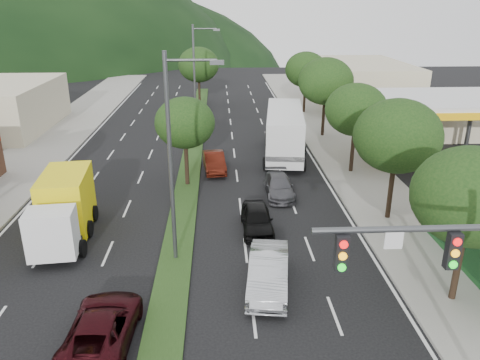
{
  "coord_description": "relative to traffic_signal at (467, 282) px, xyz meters",
  "views": [
    {
      "loc": [
        2.22,
        -12.32,
        11.89
      ],
      "look_at": [
        3.37,
        12.13,
        2.56
      ],
      "focal_mm": 35.0,
      "sensor_mm": 36.0,
      "label": 1
    }
  ],
  "objects": [
    {
      "name": "motorhome",
      "position": [
        -1.47,
        25.85,
        -2.61
      ],
      "size": [
        4.18,
        10.22,
        3.81
      ],
      "rotation": [
        0.0,
        0.0,
        -0.12
      ],
      "color": "silver",
      "rests_on": "ground"
    },
    {
      "name": "tree_r_d",
      "position": [
        2.97,
        31.54,
        0.54
      ],
      "size": [
        5.0,
        5.0,
        7.17
      ],
      "color": "black",
      "rests_on": "sidewalk_right"
    },
    {
      "name": "traffic_signal",
      "position": [
        0.0,
        0.0,
        0.0
      ],
      "size": [
        6.12,
        0.4,
        7.0
      ],
      "color": "#47494C",
      "rests_on": "ground"
    },
    {
      "name": "sedan_silver",
      "position": [
        -4.73,
        6.9,
        -3.85
      ],
      "size": [
        2.33,
        5.03,
        1.6
      ],
      "primitive_type": "imported",
      "rotation": [
        0.0,
        0.0,
        -0.14
      ],
      "color": "#AFB2B7",
      "rests_on": "ground"
    },
    {
      "name": "gas_canopy",
      "position": [
        9.97,
        23.54,
        0.0
      ],
      "size": [
        12.2,
        8.2,
        5.25
      ],
      "color": "silver",
      "rests_on": "ground"
    },
    {
      "name": "bldg_right_far",
      "position": [
        10.47,
        45.54,
        -2.05
      ],
      "size": [
        10.0,
        16.0,
        5.2
      ],
      "primitive_type": "cube",
      "color": "beige",
      "rests_on": "ground"
    },
    {
      "name": "car_queue_c",
      "position": [
        -7.17,
        22.47,
        -3.95
      ],
      "size": [
        1.89,
        4.35,
        1.39
      ],
      "primitive_type": "imported",
      "rotation": [
        0.0,
        0.0,
        0.1
      ],
      "color": "#49150C",
      "rests_on": "ground"
    },
    {
      "name": "median",
      "position": [
        -9.03,
        29.54,
        -4.59
      ],
      "size": [
        1.6,
        56.0,
        0.12
      ],
      "primitive_type": "cube",
      "color": "#1E3714",
      "rests_on": "ground"
    },
    {
      "name": "tree_med_near",
      "position": [
        -9.03,
        19.54,
        -0.22
      ],
      "size": [
        4.0,
        4.0,
        6.02
      ],
      "color": "black",
      "rests_on": "median"
    },
    {
      "name": "car_queue_b",
      "position": [
        -2.93,
        17.47,
        -4.02
      ],
      "size": [
        1.78,
        4.34,
        1.26
      ],
      "primitive_type": "imported",
      "rotation": [
        0.0,
        0.0,
        -0.0
      ],
      "color": "#49494E",
      "rests_on": "ground"
    },
    {
      "name": "car_queue_d",
      "position": [
        -0.91,
        27.47,
        -3.9
      ],
      "size": [
        2.54,
        5.38,
        1.49
      ],
      "primitive_type": "imported",
      "rotation": [
        0.0,
        0.0,
        0.01
      ],
      "color": "black",
      "rests_on": "ground"
    },
    {
      "name": "tree_r_c",
      "position": [
        2.97,
        21.54,
        0.1
      ],
      "size": [
        4.4,
        4.4,
        6.48
      ],
      "color": "black",
      "rests_on": "sidewalk_right"
    },
    {
      "name": "car_queue_a",
      "position": [
        -4.78,
        12.47,
        -3.95
      ],
      "size": [
        1.7,
        4.13,
        1.4
      ],
      "primitive_type": "imported",
      "rotation": [
        0.0,
        0.0,
        0.01
      ],
      "color": "black",
      "rests_on": "ground"
    },
    {
      "name": "tree_med_far",
      "position": [
        -9.03,
        45.54,
        0.36
      ],
      "size": [
        4.8,
        4.8,
        6.94
      ],
      "color": "black",
      "rests_on": "median"
    },
    {
      "name": "streetlight_near",
      "position": [
        -8.82,
        9.54,
        0.94
      ],
      "size": [
        2.6,
        0.25,
        10.0
      ],
      "color": "#47494C",
      "rests_on": "ground"
    },
    {
      "name": "tree_r_e",
      "position": [
        2.97,
        41.54,
        0.25
      ],
      "size": [
        4.6,
        4.6,
        6.71
      ],
      "color": "black",
      "rests_on": "sidewalk_right"
    },
    {
      "name": "bldg_left_far",
      "position": [
        -28.03,
        35.54,
        -2.35
      ],
      "size": [
        9.0,
        14.0,
        4.6
      ],
      "primitive_type": "cube",
      "color": "beige",
      "rests_on": "ground"
    },
    {
      "name": "tree_r_a",
      "position": [
        2.97,
        5.54,
        0.17
      ],
      "size": [
        4.6,
        4.6,
        6.63
      ],
      "color": "black",
      "rests_on": "sidewalk_right"
    },
    {
      "name": "tree_r_b",
      "position": [
        2.97,
        13.54,
        0.39
      ],
      "size": [
        4.8,
        4.8,
        6.94
      ],
      "color": "black",
      "rests_on": "sidewalk_right"
    },
    {
      "name": "box_truck",
      "position": [
        -15.1,
        12.38,
        -3.09
      ],
      "size": [
        3.13,
        6.87,
        3.29
      ],
      "rotation": [
        0.0,
        0.0,
        3.24
      ],
      "color": "white",
      "rests_on": "ground"
    },
    {
      "name": "sidewalk_right",
      "position": [
        3.47,
        26.54,
        -4.57
      ],
      "size": [
        5.0,
        90.0,
        0.15
      ],
      "primitive_type": "cube",
      "color": "gray",
      "rests_on": "ground"
    },
    {
      "name": "sidewalk_left",
      "position": [
        -22.03,
        26.54,
        -4.57
      ],
      "size": [
        6.0,
        90.0,
        0.15
      ],
      "primitive_type": "cube",
      "color": "gray",
      "rests_on": "ground"
    },
    {
      "name": "streetlight_mid",
      "position": [
        -8.82,
        34.54,
        0.94
      ],
      "size": [
        2.6,
        0.25,
        10.0
      ],
      "color": "#47494C",
      "rests_on": "ground"
    },
    {
      "name": "suv_maroon",
      "position": [
        -11.23,
        3.54,
        -3.94
      ],
      "size": [
        2.51,
        5.14,
        1.41
      ],
      "primitive_type": "imported",
      "rotation": [
        0.0,
        0.0,
        3.11
      ],
      "color": "black",
      "rests_on": "ground"
    }
  ]
}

